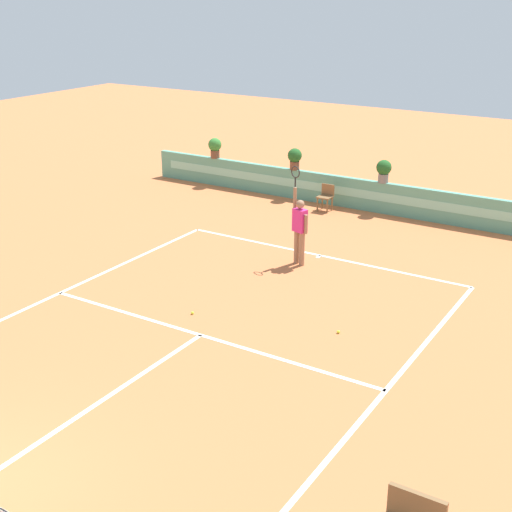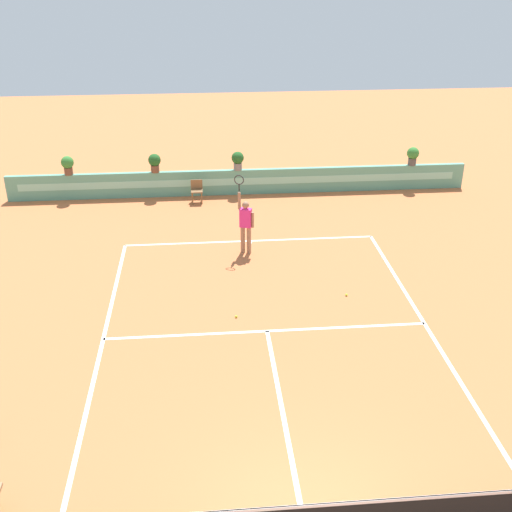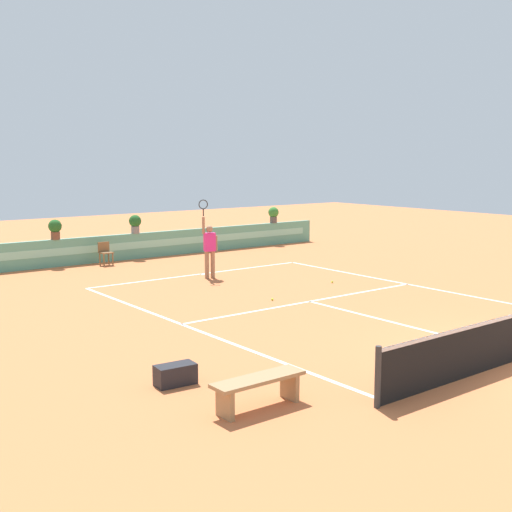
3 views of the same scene
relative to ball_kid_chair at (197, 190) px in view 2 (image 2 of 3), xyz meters
name	(u,v)px [view 2 (image 2 of 3)]	position (x,y,z in m)	size (l,w,h in m)	color
ground_plane	(269,340)	(1.73, -9.66, -0.48)	(60.00, 60.00, 0.00)	#C66B3D
court_lines	(266,324)	(1.73, -8.94, -0.47)	(8.32, 11.94, 0.01)	white
back_wall_barrier	(241,182)	(1.73, 0.73, 0.02)	(18.00, 0.21, 1.00)	#599E84
ball_kid_chair	(197,190)	(0.00, 0.00, 0.00)	(0.44, 0.44, 0.85)	brown
tennis_player	(246,222)	(1.53, -4.62, 0.57)	(0.60, 0.32, 2.58)	#9E7051
tennis_ball_near_baseline	(236,317)	(0.99, -8.54, -0.44)	(0.07, 0.07, 0.07)	#CCE033
tennis_ball_mid_court	(346,295)	(4.14, -7.66, -0.44)	(0.07, 0.07, 0.07)	#CCE033
potted_plant_far_right	(413,155)	(8.59, 0.73, 0.93)	(0.48, 0.48, 0.72)	#514C47
potted_plant_far_left	(68,164)	(-4.85, 0.73, 0.93)	(0.48, 0.48, 0.72)	brown
potted_plant_left	(155,162)	(-1.57, 0.73, 0.93)	(0.48, 0.48, 0.72)	brown
potted_plant_centre	(238,160)	(1.62, 0.73, 0.93)	(0.48, 0.48, 0.72)	gray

